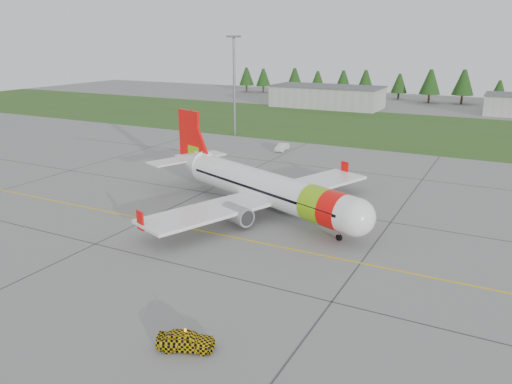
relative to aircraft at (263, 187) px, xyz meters
The scene contains 9 objects.
ground 17.47m from the aircraft, 75.05° to the right, with size 320.00×320.00×0.00m, color gray.
aircraft is the anchor object (origin of this frame).
follow_me_car 28.14m from the aircraft, 73.81° to the right, with size 1.57×1.33×3.90m, color yellow.
service_van 34.03m from the aircraft, 110.81° to the left, with size 1.48×1.40×4.24m, color silver.
grass_strip 65.60m from the aircraft, 86.12° to the left, with size 320.00×50.00×0.03m, color #30561E.
taxi_guideline 10.16m from the aircraft, 62.76° to the right, with size 120.00×0.25×0.02m, color gold.
hangar_west 96.82m from the aircraft, 105.31° to the left, with size 32.00×14.00×6.00m, color #A8A8A3.
floodlight_mast 50.20m from the aircraft, 123.67° to the left, with size 0.50×0.50×20.00m, color slate.
treeline 121.48m from the aircraft, 87.91° to the left, with size 160.00×8.00×10.00m, color #1C3F14, non-canonical shape.
Camera 1 is at (20.81, -33.72, 19.84)m, focal length 35.00 mm.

